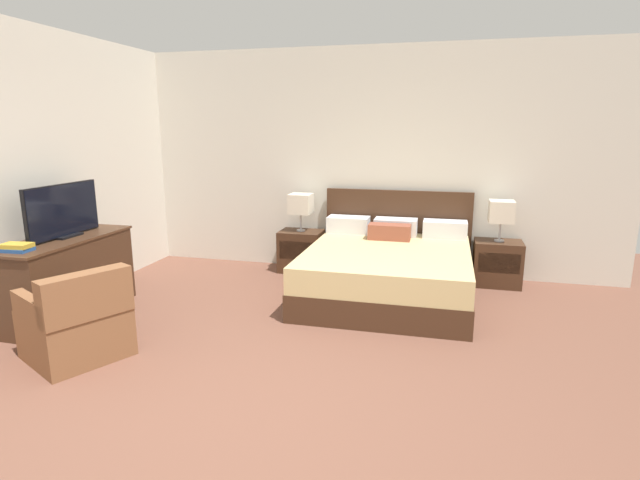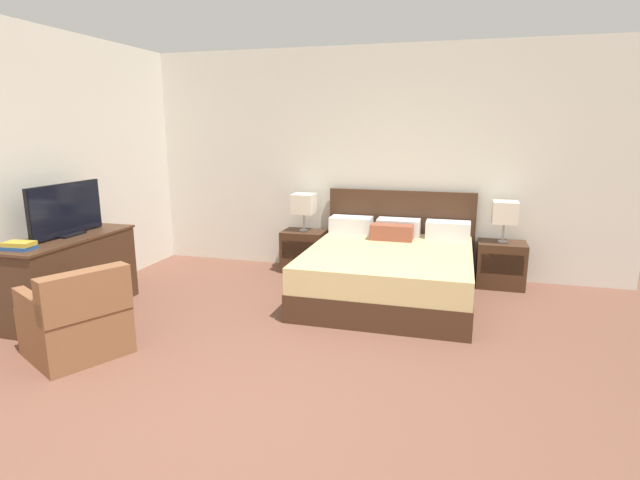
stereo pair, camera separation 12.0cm
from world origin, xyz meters
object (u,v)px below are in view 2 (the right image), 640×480
object	(u,v)px
book_red_cover	(19,248)
armchair_by_window	(77,322)
table_lamp_left	(304,204)
book_blue_cover	(19,244)
nightstand_left	(304,251)
dresser	(69,274)
bed	(389,270)
nightstand_right	(501,264)
table_lamp_right	(505,213)
tv	(66,211)

from	to	relation	value
book_red_cover	armchair_by_window	bearing A→B (deg)	-17.10
armchair_by_window	table_lamp_left	bearing A→B (deg)	70.00
armchair_by_window	book_blue_cover	bearing A→B (deg)	162.75
nightstand_left	dresser	size ratio (longest dim) A/B	0.38
bed	book_blue_cover	size ratio (longest dim) A/B	8.10
nightstand_right	book_blue_cover	bearing A→B (deg)	-147.89
book_red_cover	book_blue_cover	world-z (taller)	book_blue_cover
table_lamp_left	table_lamp_right	world-z (taller)	same
nightstand_left	tv	distance (m)	2.81
dresser	book_blue_cover	size ratio (longest dim) A/B	5.79
bed	nightstand_left	size ratio (longest dim) A/B	3.68
tv	book_blue_cover	distance (m)	0.63
bed	table_lamp_right	xyz separation A→B (m)	(1.21, 0.71, 0.58)
table_lamp_left	armchair_by_window	size ratio (longest dim) A/B	0.52
book_blue_cover	armchair_by_window	world-z (taller)	book_blue_cover
dresser	armchair_by_window	distance (m)	1.08
nightstand_left	table_lamp_right	size ratio (longest dim) A/B	1.13
bed	nightstand_right	xyz separation A→B (m)	(1.21, 0.71, -0.04)
nightstand_left	table_lamp_right	bearing A→B (deg)	0.03
nightstand_left	dresser	xyz separation A→B (m)	(-1.79, -2.09, 0.14)
tv	armchair_by_window	size ratio (longest dim) A/B	1.00
table_lamp_left	book_red_cover	bearing A→B (deg)	-124.09
bed	dresser	size ratio (longest dim) A/B	1.40
nightstand_left	armchair_by_window	size ratio (longest dim) A/B	0.59
nightstand_right	dresser	size ratio (longest dim) A/B	0.38
bed	table_lamp_right	bearing A→B (deg)	30.55
bed	nightstand_left	world-z (taller)	bed
table_lamp_right	tv	world-z (taller)	tv
tv	book_blue_cover	size ratio (longest dim) A/B	3.74
tv	bed	bearing A→B (deg)	23.81
tv	armchair_by_window	distance (m)	1.34
nightstand_left	nightstand_right	xyz separation A→B (m)	(2.41, 0.00, 0.00)
dresser	armchair_by_window	world-z (taller)	dresser
dresser	tv	distance (m)	0.63
book_blue_cover	nightstand_right	bearing A→B (deg)	32.11
table_lamp_right	book_red_cover	size ratio (longest dim) A/B	1.88
book_red_cover	bed	bearing A→B (deg)	32.69
dresser	book_blue_cover	bearing A→B (deg)	-88.19
tv	book_blue_cover	world-z (taller)	tv
nightstand_right	table_lamp_left	size ratio (longest dim) A/B	1.13
armchair_by_window	nightstand_left	bearing A→B (deg)	70.00
bed	book_red_cover	xyz separation A→B (m)	(-2.98, -1.91, 0.50)
bed	table_lamp_left	bearing A→B (deg)	149.44
bed	book_blue_cover	world-z (taller)	bed
nightstand_right	table_lamp_right	world-z (taller)	table_lamp_right
nightstand_right	tv	bearing A→B (deg)	-154.19
nightstand_left	table_lamp_left	xyz separation A→B (m)	(-0.00, 0.00, 0.61)
bed	dresser	xyz separation A→B (m)	(-2.99, -1.38, 0.10)
nightstand_left	nightstand_right	size ratio (longest dim) A/B	1.00
nightstand_left	nightstand_right	distance (m)	2.41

